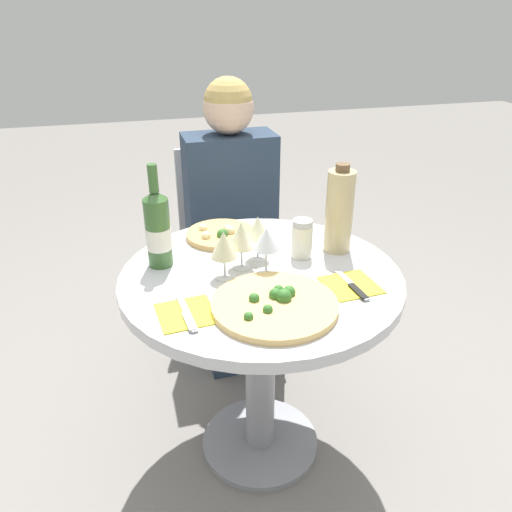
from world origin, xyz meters
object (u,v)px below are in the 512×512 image
tall_carafe (339,211)px  dining_table (261,316)px  seated_diner (235,237)px  wine_bottle (158,229)px  pizza_large (275,304)px  chair_behind_diner (229,248)px

tall_carafe → dining_table: bearing=-163.1°
seated_diner → wine_bottle: 0.68m
tall_carafe → pizza_large: bearing=-136.8°
dining_table → chair_behind_diner: (0.07, 0.78, -0.13)m
dining_table → tall_carafe: tall_carafe is taller
dining_table → chair_behind_diner: 0.79m
seated_diner → tall_carafe: seated_diner is taller
seated_diner → wine_bottle: size_ratio=3.73×
chair_behind_diner → dining_table: bearing=85.0°
dining_table → pizza_large: bearing=-95.4°
chair_behind_diner → pizza_large: (-0.09, -0.98, 0.30)m
pizza_large → tall_carafe: bearing=43.2°
dining_table → tall_carafe: bearing=16.9°
pizza_large → tall_carafe: tall_carafe is taller
dining_table → wine_bottle: 0.43m
wine_bottle → tall_carafe: wine_bottle is taller
chair_behind_diner → wine_bottle: 0.84m
seated_diner → tall_carafe: 0.67m
seated_diner → pizza_large: 0.87m
chair_behind_diner → pizza_large: bearing=84.9°
chair_behind_diner → tall_carafe: tall_carafe is taller
pizza_large → dining_table: bearing=84.6°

